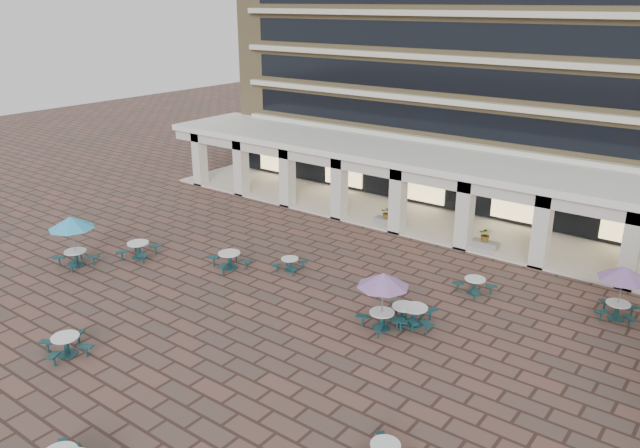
# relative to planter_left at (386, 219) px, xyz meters

# --- Properties ---
(ground) EXTENTS (120.00, 120.00, 0.00)m
(ground) POSITION_rel_planter_left_xyz_m (3.13, -12.90, -0.49)
(ground) COLOR brown
(ground) RESTS_ON ground
(apartment_building) EXTENTS (40.00, 15.50, 25.20)m
(apartment_building) POSITION_rel_planter_left_xyz_m (3.13, 12.57, 12.11)
(apartment_building) COLOR #937C53
(apartment_building) RESTS_ON ground
(retail_arcade) EXTENTS (42.00, 6.60, 4.40)m
(retail_arcade) POSITION_rel_planter_left_xyz_m (3.13, 1.90, 2.51)
(retail_arcade) COLOR white
(retail_arcade) RESTS_ON ground
(picnic_table_4) EXTENTS (2.32, 2.32, 2.68)m
(picnic_table_4) POSITION_rel_planter_left_xyz_m (-9.74, -14.89, 1.79)
(picnic_table_4) COLOR #14393E
(picnic_table_4) RESTS_ON ground
(picnic_table_5) EXTENTS (2.16, 2.16, 0.81)m
(picnic_table_5) POSITION_rel_planter_left_xyz_m (-2.28, -20.10, -0.01)
(picnic_table_5) COLOR #14393E
(picnic_table_5) RESTS_ON ground
(picnic_table_6) EXTENTS (2.20, 2.20, 2.54)m
(picnic_table_6) POSITION_rel_planter_left_xyz_m (6.43, -10.96, 1.67)
(picnic_table_6) COLOR #14393E
(picnic_table_6) RESTS_ON ground
(picnic_table_7) EXTENTS (2.00, 2.00, 0.80)m
(picnic_table_7) POSITION_rel_planter_left_xyz_m (6.93, -9.93, -0.01)
(picnic_table_7) COLOR #14393E
(picnic_table_7) RESTS_ON ground
(picnic_table_8) EXTENTS (2.32, 2.32, 0.86)m
(picnic_table_8) POSITION_rel_planter_left_xyz_m (-8.02, -12.24, 0.02)
(picnic_table_8) COLOR #14393E
(picnic_table_8) RESTS_ON ground
(picnic_table_9) EXTENTS (2.33, 2.33, 0.86)m
(picnic_table_9) POSITION_rel_planter_left_xyz_m (-3.15, -10.30, 0.02)
(picnic_table_9) COLOR #14393E
(picnic_table_9) RESTS_ON ground
(picnic_table_10) EXTENTS (1.98, 1.98, 0.74)m
(picnic_table_10) POSITION_rel_planter_left_xyz_m (8.13, -5.41, -0.05)
(picnic_table_10) COLOR #14393E
(picnic_table_10) RESTS_ON ground
(picnic_table_11) EXTENTS (2.12, 2.12, 2.44)m
(picnic_table_11) POSITION_rel_planter_left_xyz_m (14.12, -4.07, 1.58)
(picnic_table_11) COLOR #14393E
(picnic_table_11) RESTS_ON ground
(picnic_table_12) EXTENTS (1.67, 1.67, 0.67)m
(picnic_table_12) POSITION_rel_planter_left_xyz_m (-0.47, -8.66, -0.09)
(picnic_table_12) COLOR #14393E
(picnic_table_12) RESTS_ON ground
(picnic_table_13) EXTENTS (2.27, 2.27, 0.84)m
(picnic_table_13) POSITION_rel_planter_left_xyz_m (7.36, -9.85, 0.01)
(picnic_table_13) COLOR #14393E
(picnic_table_13) RESTS_ON ground
(planter_left) EXTENTS (1.50, 0.70, 1.24)m
(planter_left) POSITION_rel_planter_left_xyz_m (0.00, 0.00, 0.00)
(planter_left) COLOR gray
(planter_left) RESTS_ON ground
(planter_right) EXTENTS (1.50, 0.82, 1.32)m
(planter_right) POSITION_rel_planter_left_xyz_m (6.35, 0.00, 0.07)
(planter_right) COLOR gray
(planter_right) RESTS_ON ground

